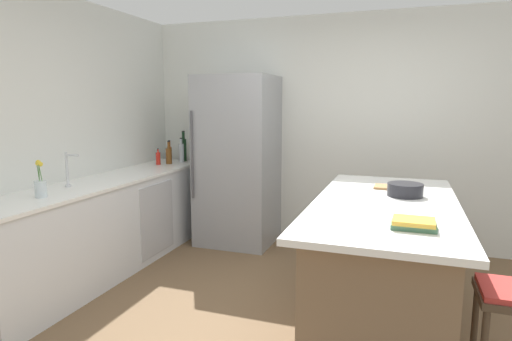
# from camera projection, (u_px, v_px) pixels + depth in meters

# --- Properties ---
(ground_plane) EXTENTS (7.20, 7.20, 0.00)m
(ground_plane) POSITION_uv_depth(u_px,v_px,m) (306.00, 338.00, 2.98)
(ground_plane) COLOR brown
(wall_rear) EXTENTS (6.00, 0.10, 2.60)m
(wall_rear) POSITION_uv_depth(u_px,v_px,m) (351.00, 131.00, 4.88)
(wall_rear) COLOR silver
(wall_rear) RESTS_ON ground_plane
(wall_left) EXTENTS (0.10, 6.00, 2.60)m
(wall_left) POSITION_uv_depth(u_px,v_px,m) (21.00, 142.00, 3.58)
(wall_left) COLOR silver
(wall_left) RESTS_ON ground_plane
(counter_run_left) EXTENTS (0.63, 2.99, 0.90)m
(counter_run_left) POSITION_uv_depth(u_px,v_px,m) (110.00, 224.00, 4.18)
(counter_run_left) COLOR silver
(counter_run_left) RESTS_ON ground_plane
(kitchen_island) EXTENTS (0.98, 2.11, 0.93)m
(kitchen_island) POSITION_uv_depth(u_px,v_px,m) (383.00, 263.00, 3.10)
(kitchen_island) COLOR #7A6047
(kitchen_island) RESTS_ON ground_plane
(refrigerator) EXTENTS (0.84, 0.78, 1.92)m
(refrigerator) POSITION_uv_depth(u_px,v_px,m) (238.00, 161.00, 4.93)
(refrigerator) COLOR #93969B
(refrigerator) RESTS_ON ground_plane
(sink_faucet) EXTENTS (0.15, 0.05, 0.30)m
(sink_faucet) POSITION_uv_depth(u_px,v_px,m) (68.00, 169.00, 3.68)
(sink_faucet) COLOR silver
(sink_faucet) RESTS_ON counter_run_left
(flower_vase) EXTENTS (0.09, 0.09, 0.29)m
(flower_vase) POSITION_uv_depth(u_px,v_px,m) (40.00, 186.00, 3.29)
(flower_vase) COLOR silver
(flower_vase) RESTS_ON counter_run_left
(wine_bottle) EXTENTS (0.07, 0.07, 0.38)m
(wine_bottle) POSITION_uv_depth(u_px,v_px,m) (184.00, 149.00, 5.34)
(wine_bottle) COLOR #19381E
(wine_bottle) RESTS_ON counter_run_left
(soda_bottle) EXTENTS (0.06, 0.06, 0.30)m
(soda_bottle) POSITION_uv_depth(u_px,v_px,m) (181.00, 152.00, 5.25)
(soda_bottle) COLOR silver
(soda_bottle) RESTS_ON counter_run_left
(vinegar_bottle) EXTENTS (0.05, 0.05, 0.27)m
(vinegar_bottle) POSITION_uv_depth(u_px,v_px,m) (170.00, 154.00, 5.19)
(vinegar_bottle) COLOR #994C23
(vinegar_bottle) RESTS_ON counter_run_left
(whiskey_bottle) EXTENTS (0.07, 0.07, 0.27)m
(whiskey_bottle) POSITION_uv_depth(u_px,v_px,m) (169.00, 155.00, 5.10)
(whiskey_bottle) COLOR brown
(whiskey_bottle) RESTS_ON counter_run_left
(hot_sauce_bottle) EXTENTS (0.05, 0.05, 0.19)m
(hot_sauce_bottle) POSITION_uv_depth(u_px,v_px,m) (158.00, 158.00, 5.04)
(hot_sauce_bottle) COLOR red
(hot_sauce_bottle) RESTS_ON counter_run_left
(cookbook_stack) EXTENTS (0.24, 0.19, 0.06)m
(cookbook_stack) POSITION_uv_depth(u_px,v_px,m) (414.00, 224.00, 2.37)
(cookbook_stack) COLOR #4C7F60
(cookbook_stack) RESTS_ON kitchen_island
(mixing_bowl) EXTENTS (0.26, 0.26, 0.10)m
(mixing_bowl) POSITION_uv_depth(u_px,v_px,m) (405.00, 190.00, 3.20)
(mixing_bowl) COLOR black
(mixing_bowl) RESTS_ON kitchen_island
(cutting_board) EXTENTS (0.30, 0.20, 0.02)m
(cutting_board) POSITION_uv_depth(u_px,v_px,m) (393.00, 187.00, 3.49)
(cutting_board) COLOR #9E7042
(cutting_board) RESTS_ON kitchen_island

